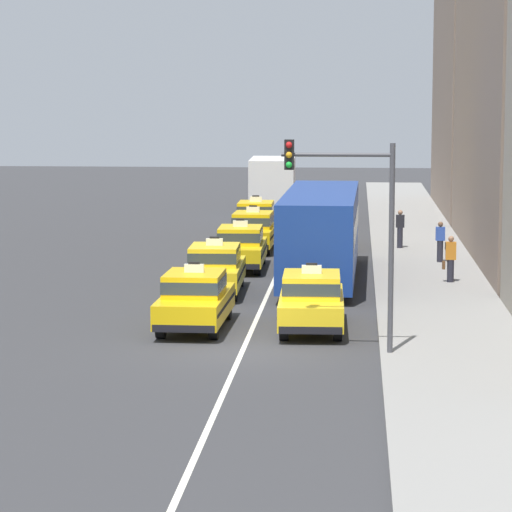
{
  "coord_description": "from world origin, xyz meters",
  "views": [
    {
      "loc": [
        2.98,
        -32.31,
        6.8
      ],
      "look_at": [
        -0.39,
        9.39,
        1.3
      ],
      "focal_mm": 88.35,
      "sensor_mm": 36.0,
      "label": 1
    }
  ],
  "objects_px": {
    "pedestrian_mid_block": "(400,229)",
    "traffic_light_pole": "(354,209)",
    "taxi_left_nearest": "(195,299)",
    "taxi_right_third": "(323,227)",
    "taxi_left_third": "(241,247)",
    "taxi_right_nearest": "(311,300)",
    "taxi_left_second": "(215,268)",
    "taxi_left_fifth": "(256,218)",
    "bus_right_second": "(321,231)",
    "pedestrian_by_storefront": "(441,242)",
    "box_truck_left_sixth": "(273,186)",
    "pedestrian_near_crosswalk": "(450,259)",
    "taxi_left_fourth": "(253,230)"
  },
  "relations": [
    {
      "from": "taxi_left_nearest",
      "to": "taxi_left_fifth",
      "type": "relative_size",
      "value": 1.0
    },
    {
      "from": "bus_right_second",
      "to": "traffic_light_pole",
      "type": "relative_size",
      "value": 2.01
    },
    {
      "from": "taxi_right_third",
      "to": "pedestrian_by_storefront",
      "type": "height_order",
      "value": "taxi_right_third"
    },
    {
      "from": "taxi_left_third",
      "to": "taxi_left_second",
      "type": "bearing_deg",
      "value": -93.12
    },
    {
      "from": "taxi_right_nearest",
      "to": "traffic_light_pole",
      "type": "bearing_deg",
      "value": -71.85
    },
    {
      "from": "taxi_left_fourth",
      "to": "pedestrian_mid_block",
      "type": "height_order",
      "value": "taxi_left_fourth"
    },
    {
      "from": "taxi_right_third",
      "to": "pedestrian_by_storefront",
      "type": "distance_m",
      "value": 7.25
    },
    {
      "from": "taxi_left_third",
      "to": "taxi_left_fifth",
      "type": "relative_size",
      "value": 1.0
    },
    {
      "from": "taxi_left_fourth",
      "to": "pedestrian_near_crosswalk",
      "type": "bearing_deg",
      "value": -50.42
    },
    {
      "from": "box_truck_left_sixth",
      "to": "pedestrian_near_crosswalk",
      "type": "relative_size",
      "value": 4.31
    },
    {
      "from": "taxi_left_third",
      "to": "bus_right_second",
      "type": "xyz_separation_m",
      "value": [
        3.15,
        -2.61,
        0.94
      ]
    },
    {
      "from": "taxi_left_second",
      "to": "traffic_light_pole",
      "type": "height_order",
      "value": "traffic_light_pole"
    },
    {
      "from": "taxi_left_second",
      "to": "traffic_light_pole",
      "type": "distance_m",
      "value": 11.29
    },
    {
      "from": "taxi_left_nearest",
      "to": "pedestrian_near_crosswalk",
      "type": "relative_size",
      "value": 2.81
    },
    {
      "from": "taxi_left_fourth",
      "to": "taxi_left_third",
      "type": "bearing_deg",
      "value": -90.09
    },
    {
      "from": "taxi_left_second",
      "to": "box_truck_left_sixth",
      "type": "distance_m",
      "value": 25.29
    },
    {
      "from": "pedestrian_mid_block",
      "to": "taxi_left_second",
      "type": "bearing_deg",
      "value": -118.91
    },
    {
      "from": "bus_right_second",
      "to": "pedestrian_by_storefront",
      "type": "height_order",
      "value": "bus_right_second"
    },
    {
      "from": "taxi_right_third",
      "to": "pedestrian_by_storefront",
      "type": "relative_size",
      "value": 2.89
    },
    {
      "from": "bus_right_second",
      "to": "taxi_left_nearest",
      "type": "bearing_deg",
      "value": -109.17
    },
    {
      "from": "pedestrian_by_storefront",
      "to": "bus_right_second",
      "type": "bearing_deg",
      "value": -136.66
    },
    {
      "from": "taxi_left_fifth",
      "to": "traffic_light_pole",
      "type": "bearing_deg",
      "value": -80.12
    },
    {
      "from": "taxi_left_nearest",
      "to": "taxi_left_third",
      "type": "bearing_deg",
      "value": 89.14
    },
    {
      "from": "taxi_left_third",
      "to": "taxi_left_fifth",
      "type": "height_order",
      "value": "same"
    },
    {
      "from": "taxi_left_fifth",
      "to": "taxi_left_nearest",
      "type": "bearing_deg",
      "value": -89.72
    },
    {
      "from": "taxi_left_third",
      "to": "taxi_right_nearest",
      "type": "bearing_deg",
      "value": -75.39
    },
    {
      "from": "taxi_right_third",
      "to": "pedestrian_mid_block",
      "type": "xyz_separation_m",
      "value": [
        3.29,
        -1.16,
        0.09
      ]
    },
    {
      "from": "pedestrian_by_storefront",
      "to": "traffic_light_pole",
      "type": "height_order",
      "value": "traffic_light_pole"
    },
    {
      "from": "taxi_left_fourth",
      "to": "box_truck_left_sixth",
      "type": "relative_size",
      "value": 0.65
    },
    {
      "from": "taxi_right_nearest",
      "to": "pedestrian_by_storefront",
      "type": "distance_m",
      "value": 14.55
    },
    {
      "from": "taxi_left_fifth",
      "to": "taxi_left_third",
      "type": "bearing_deg",
      "value": -88.46
    },
    {
      "from": "taxi_left_nearest",
      "to": "taxi_right_third",
      "type": "xyz_separation_m",
      "value": [
        3.15,
        19.38,
        0.0
      ]
    },
    {
      "from": "traffic_light_pole",
      "to": "taxi_right_third",
      "type": "bearing_deg",
      "value": 93.43
    },
    {
      "from": "taxi_left_third",
      "to": "pedestrian_near_crosswalk",
      "type": "relative_size",
      "value": 2.82
    },
    {
      "from": "box_truck_left_sixth",
      "to": "pedestrian_near_crosswalk",
      "type": "distance_m",
      "value": 24.22
    },
    {
      "from": "taxi_left_third",
      "to": "pedestrian_by_storefront",
      "type": "bearing_deg",
      "value": 12.36
    },
    {
      "from": "taxi_right_nearest",
      "to": "pedestrian_mid_block",
      "type": "height_order",
      "value": "taxi_right_nearest"
    },
    {
      "from": "taxi_left_nearest",
      "to": "taxi_left_fifth",
      "type": "bearing_deg",
      "value": 90.28
    },
    {
      "from": "bus_right_second",
      "to": "taxi_right_third",
      "type": "height_order",
      "value": "bus_right_second"
    },
    {
      "from": "taxi_left_fifth",
      "to": "pedestrian_by_storefront",
      "type": "distance_m",
      "value": 12.19
    },
    {
      "from": "box_truck_left_sixth",
      "to": "taxi_left_third",
      "type": "bearing_deg",
      "value": -89.83
    },
    {
      "from": "taxi_left_second",
      "to": "taxi_right_third",
      "type": "distance_m",
      "value": 13.49
    },
    {
      "from": "taxi_right_nearest",
      "to": "bus_right_second",
      "type": "relative_size",
      "value": 0.41
    },
    {
      "from": "taxi_left_second",
      "to": "taxi_left_fourth",
      "type": "height_order",
      "value": "same"
    },
    {
      "from": "pedestrian_mid_block",
      "to": "traffic_light_pole",
      "type": "height_order",
      "value": "traffic_light_pole"
    },
    {
      "from": "box_truck_left_sixth",
      "to": "taxi_right_nearest",
      "type": "height_order",
      "value": "box_truck_left_sixth"
    },
    {
      "from": "pedestrian_near_crosswalk",
      "to": "taxi_left_second",
      "type": "bearing_deg",
      "value": -163.71
    },
    {
      "from": "taxi_left_nearest",
      "to": "pedestrian_near_crosswalk",
      "type": "height_order",
      "value": "taxi_left_nearest"
    },
    {
      "from": "taxi_left_second",
      "to": "taxi_left_fifth",
      "type": "height_order",
      "value": "same"
    },
    {
      "from": "taxi_left_third",
      "to": "taxi_left_fifth",
      "type": "xyz_separation_m",
      "value": [
        -0.29,
        10.89,
        0.0
      ]
    }
  ]
}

